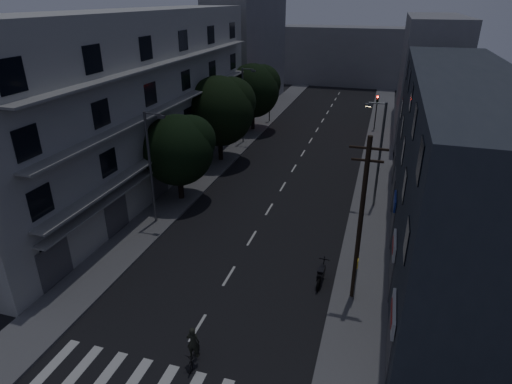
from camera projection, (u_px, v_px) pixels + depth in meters
The scene contains 21 objects.
ground at pixel (295, 166), 41.14m from camera, with size 160.00×160.00×0.00m, color black.
sidewalk_left at pixel (222, 158), 43.08m from camera, with size 3.00×90.00×0.15m, color #565659.
sidewalk_right at pixel (375, 174), 39.14m from camera, with size 3.00×90.00×0.15m, color #565659.
lane_markings at pixel (307, 147), 46.58m from camera, with size 0.15×60.50×0.01m.
building_left at pixel (138, 102), 35.28m from camera, with size 7.00×36.00×14.00m.
building_right at pixel (453, 166), 26.13m from camera, with size 6.19×28.00×11.00m.
building_far_left at pixel (248, 50), 60.97m from camera, with size 6.00×20.00×16.00m, color slate.
building_far_right at pixel (428, 75), 50.07m from camera, with size 6.00×20.00×13.00m, color slate.
building_far_end at pixel (347, 56), 78.22m from camera, with size 24.00×8.00×10.00m, color slate.
tree_near at pixel (179, 147), 32.69m from camera, with size 5.50×5.50×6.78m.
tree_mid at pixel (220, 109), 40.47m from camera, with size 6.61×6.61×8.13m.
tree_far at pixel (253, 89), 50.33m from camera, with size 6.27×6.27×7.75m.
traffic_signal_far_right at pixel (377, 105), 50.82m from camera, with size 0.28×0.37×4.10m.
traffic_signal_far_left at pixel (270, 98), 54.29m from camera, with size 0.28×0.37×4.10m.
street_lamp_left_near at pixel (151, 163), 28.99m from camera, with size 1.51×0.25×8.00m.
street_lamp_right at pixel (379, 150), 31.44m from camera, with size 1.51×0.25×8.00m.
street_lamp_left_far at pixel (244, 102), 45.81m from camera, with size 1.51×0.25×8.00m.
utility_pole at pixel (361, 219), 21.19m from camera, with size 1.80×0.24×9.00m.
bus_stop_sign at pixel (357, 273), 22.13m from camera, with size 0.06×0.35×2.52m.
motorcycle at pixel (321, 275), 24.21m from camera, with size 0.61×2.11×1.35m.
cyclist at pixel (194, 352), 18.81m from camera, with size 0.76×1.65×2.01m.
Camera 1 is at (7.50, -12.87, 14.91)m, focal length 30.00 mm.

